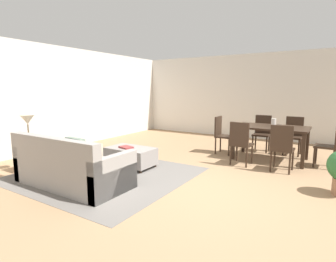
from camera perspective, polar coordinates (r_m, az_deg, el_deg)
The scene contains 17 objects.
ground_plane at distance 4.51m, azimuth 6.91°, elevation -11.77°, with size 10.80×10.80×0.00m, color #9E7A56.
wall_back at distance 9.01m, azimuth 20.87°, elevation 6.80°, with size 9.00×0.12×2.70m, color silver.
wall_left at distance 7.63m, azimuth -23.41°, elevation 6.38°, with size 0.12×11.00×2.70m, color silver.
area_rug at distance 5.25m, azimuth -13.12°, elevation -8.93°, with size 3.00×2.80×0.01m, color slate.
couch at distance 4.77m, azimuth -19.93°, elevation -7.39°, with size 1.99×0.92×0.86m.
ottoman_table at distance 5.60m, azimuth -7.90°, elevation -5.24°, with size 0.97×0.59×0.40m.
side_table at distance 5.83m, azimuth -27.30°, elevation -3.29°, with size 0.40×0.40×0.58m.
table_lamp at distance 5.75m, azimuth -27.68°, elevation 1.93°, with size 0.26×0.26×0.53m.
dining_table at distance 6.46m, azimuth 20.98°, elevation 0.10°, with size 1.56×0.95×0.76m.
dining_chair_near_left at distance 5.78m, azimuth 15.15°, elevation -2.07°, with size 0.42×0.42×0.92m.
dining_chair_near_right at distance 5.57m, azimuth 23.04°, elevation -2.88°, with size 0.41×0.41×0.92m.
dining_chair_far_left at distance 7.34m, azimuth 19.36°, elevation 0.01°, with size 0.41×0.41×0.92m.
dining_chair_far_right at distance 7.25m, azimuth 25.09°, elevation -0.44°, with size 0.41×0.41×0.92m.
dining_chair_head_east at distance 6.33m, azimuth 31.26°, elevation -2.13°, with size 0.42×0.42×0.92m.
dining_chair_head_west at distance 6.79m, azimuth 11.32°, elevation -0.34°, with size 0.41×0.41×0.92m.
vase_centerpiece at distance 6.46m, azimuth 21.51°, elevation 1.71°, with size 0.10×0.10×0.18m, color silver.
book_on_ottoman at distance 5.54m, azimuth -8.89°, elevation -3.43°, with size 0.26×0.20×0.03m, color maroon.
Camera 1 is at (1.78, -3.83, 1.59)m, focal length 28.71 mm.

